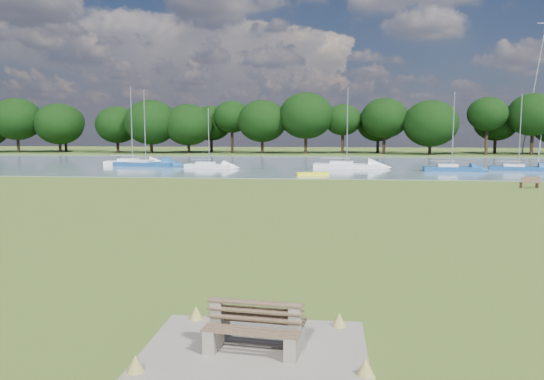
# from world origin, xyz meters

# --- Properties ---
(ground) EXTENTS (220.00, 220.00, 0.00)m
(ground) POSITION_xyz_m (0.00, 0.00, 0.00)
(ground) COLOR brown
(river) EXTENTS (220.00, 40.00, 0.10)m
(river) POSITION_xyz_m (0.00, 42.00, 0.00)
(river) COLOR slate
(river) RESTS_ON ground
(far_bank) EXTENTS (220.00, 20.00, 0.40)m
(far_bank) POSITION_xyz_m (0.00, 72.00, 0.00)
(far_bank) COLOR #4C6626
(far_bank) RESTS_ON ground
(concrete_pad) EXTENTS (4.20, 3.20, 0.10)m
(concrete_pad) POSITION_xyz_m (0.00, -14.00, 0.05)
(concrete_pad) COLOR gray
(concrete_pad) RESTS_ON ground
(bench_pair) EXTENTS (1.93, 1.27, 0.98)m
(bench_pair) POSITION_xyz_m (-0.00, -14.00, 0.50)
(bench_pair) COLOR gray
(bench_pair) RESTS_ON concrete_pad
(riverbank_bench) EXTENTS (1.43, 0.62, 0.85)m
(riverbank_bench) POSITION_xyz_m (15.95, 16.56, 0.43)
(riverbank_bench) COLOR brown
(riverbank_bench) RESTS_ON ground
(kayak) EXTENTS (3.05, 1.48, 0.30)m
(kayak) POSITION_xyz_m (-0.11, 25.43, 0.20)
(kayak) COLOR #FDFF16
(kayak) RESTS_ON river
(tree_line) EXTENTS (123.99, 8.39, 10.15)m
(tree_line) POSITION_xyz_m (-9.41, 68.00, 6.05)
(tree_line) COLOR black
(tree_line) RESTS_ON far_bank
(sailboat_2) EXTENTS (5.66, 1.71, 7.94)m
(sailboat_2) POSITION_xyz_m (13.76, 31.82, 0.50)
(sailboat_2) COLOR navy
(sailboat_2) RESTS_ON river
(sailboat_3) EXTENTS (5.61, 2.62, 6.54)m
(sailboat_3) POSITION_xyz_m (-11.80, 33.63, 0.46)
(sailboat_3) COLOR white
(sailboat_3) RESTS_ON river
(sailboat_4) EXTENTS (5.97, 2.81, 7.86)m
(sailboat_4) POSITION_xyz_m (20.90, 33.73, 0.45)
(sailboat_4) COLOR navy
(sailboat_4) RESTS_ON river
(sailboat_5) EXTENTS (6.62, 2.51, 9.33)m
(sailboat_5) POSITION_xyz_m (-21.88, 37.17, 0.57)
(sailboat_5) COLOR white
(sailboat_5) RESTS_ON river
(sailboat_6) EXTENTS (7.77, 3.52, 8.78)m
(sailboat_6) POSITION_xyz_m (-19.84, 35.94, 0.50)
(sailboat_6) COLOR navy
(sailboat_6) RESTS_ON river
(sailboat_7) EXTENTS (7.34, 2.63, 8.73)m
(sailboat_7) POSITION_xyz_m (3.26, 35.14, 0.51)
(sailboat_7) COLOR white
(sailboat_7) RESTS_ON river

